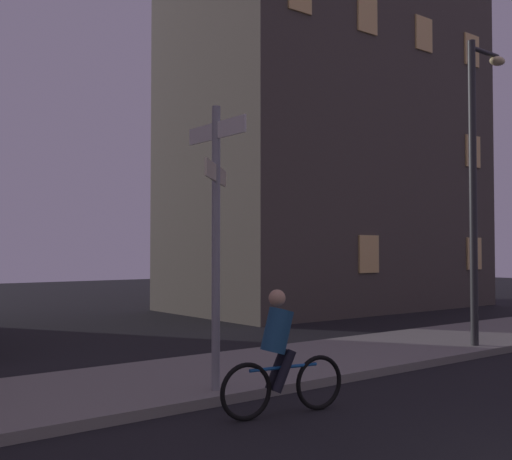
% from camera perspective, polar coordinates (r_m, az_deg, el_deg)
% --- Properties ---
extents(sidewalk_kerb, '(40.00, 3.08, 0.14)m').
position_cam_1_polar(sidewalk_kerb, '(10.51, -4.50, -13.05)').
color(sidewalk_kerb, gray).
rests_on(sidewalk_kerb, ground_plane).
extents(signpost, '(1.07, 1.39, 4.03)m').
position_cam_1_polar(signpost, '(8.98, -3.64, 0.71)').
color(signpost, gray).
rests_on(signpost, sidewalk_kerb).
extents(street_lamp, '(1.29, 0.28, 6.40)m').
position_cam_1_polar(street_lamp, '(14.15, 19.35, 5.34)').
color(street_lamp, '#2D2D30').
rests_on(street_lamp, sidewalk_kerb).
extents(cyclist, '(1.81, 0.38, 1.61)m').
position_cam_1_polar(cyclist, '(8.22, 2.22, -11.39)').
color(cyclist, black).
rests_on(cyclist, ground_plane).
extents(building_right_block, '(11.71, 6.37, 18.47)m').
position_cam_1_polar(building_right_block, '(24.71, 6.72, 14.89)').
color(building_right_block, '#4C443D').
rests_on(building_right_block, ground_plane).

